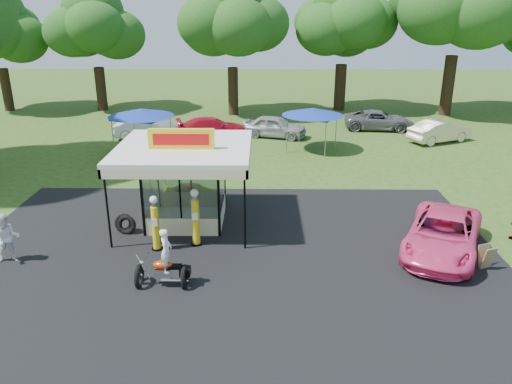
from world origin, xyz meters
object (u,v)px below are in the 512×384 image
pink_sedan (443,234)px  bg_car_b (212,128)px  spectator_west (6,239)px  gas_station_kiosk (186,182)px  gas_pump_left (155,225)px  tent_west (141,113)px  bg_car_a (147,128)px  a_frame_sign (486,258)px  gas_pump_right (196,219)px  bg_car_d (379,120)px  bg_car_e (440,131)px  bg_car_c (275,127)px  motorcycle (165,264)px  kiosk_car (194,193)px  tent_east (313,112)px

pink_sedan → bg_car_b: (-10.21, 17.22, -0.03)m
spectator_west → bg_car_b: size_ratio=0.38×
gas_station_kiosk → pink_sedan: gas_station_kiosk is taller
gas_pump_left → tent_west: (-3.46, 13.25, 1.50)m
spectator_west → bg_car_a: spectator_west is taller
gas_pump_left → gas_station_kiosk: bearing=73.8°
a_frame_sign → bg_car_b: size_ratio=0.18×
a_frame_sign → gas_pump_right: bearing=149.1°
bg_car_d → bg_car_e: 4.89m
gas_pump_left → bg_car_c: 18.11m
pink_sedan → bg_car_e: (5.28, 16.29, -0.01)m
motorcycle → pink_sedan: size_ratio=0.40×
gas_station_kiosk → kiosk_car: bearing=90.0°
gas_station_kiosk → bg_car_c: gas_station_kiosk is taller
spectator_west → tent_east: size_ratio=0.48×
gas_pump_left → tent_east: size_ratio=0.57×
bg_car_e → bg_car_c: bearing=58.3°
motorcycle → tent_west: (-4.27, 15.81, 1.72)m
gas_pump_left → gas_pump_right: gas_pump_right is taller
gas_pump_right → motorcycle: bearing=-101.9°
spectator_west → tent_east: (12.23, 15.16, 1.51)m
gas_station_kiosk → pink_sedan: (9.91, -2.71, -1.04)m
gas_pump_left → bg_car_e: (15.97, 16.26, -0.32)m
gas_pump_left → bg_car_d: gas_pump_left is taller
pink_sedan → tent_west: tent_west is taller
gas_pump_left → tent_west: 13.77m
bg_car_d → a_frame_sign: bearing=-176.4°
bg_car_c → tent_west: 9.48m
spectator_west → bg_car_c: size_ratio=0.42×
a_frame_sign → spectator_west: 16.94m
tent_west → a_frame_sign: bearing=-43.6°
bg_car_c → gas_station_kiosk: bearing=-178.0°
motorcycle → bg_car_a: 20.11m
motorcycle → bg_car_e: motorcycle is taller
motorcycle → bg_car_d: bearing=63.0°
gas_station_kiosk → tent_west: (-4.24, 10.57, 0.77)m
gas_station_kiosk → bg_car_a: 15.09m
kiosk_car → tent_west: (-4.24, 8.36, 2.07)m
tent_east → tent_west: bearing=-175.2°
gas_station_kiosk → bg_car_b: bearing=91.2°
bg_car_c → bg_car_a: bearing=110.6°
a_frame_sign → gas_pump_left: bearing=152.3°
gas_pump_left → kiosk_car: size_ratio=0.78×
gas_station_kiosk → bg_car_d: size_ratio=1.07×
gas_pump_right → tent_west: (-4.91, 12.82, 1.43)m
gas_station_kiosk → gas_pump_left: (-0.78, -2.68, -0.73)m
kiosk_car → spectator_west: 8.35m
gas_pump_left → pink_sedan: size_ratio=0.41×
spectator_west → bg_car_c: bearing=42.5°
gas_pump_right → gas_pump_left: bearing=-163.5°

